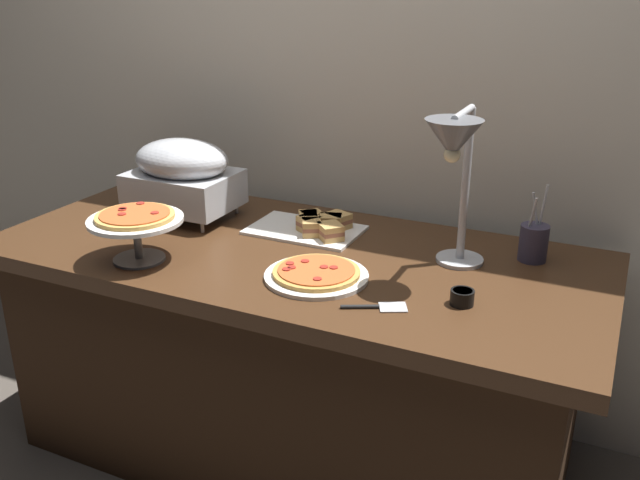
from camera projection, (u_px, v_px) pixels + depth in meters
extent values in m
plane|color=#4C443D|center=(295.00, 451.00, 2.40)|extent=(8.00, 8.00, 0.00)
cube|color=beige|center=(356.00, 84.00, 2.39)|extent=(4.40, 0.04, 2.40)
cube|color=#422816|center=(292.00, 258.00, 2.13)|extent=(1.90, 0.84, 0.05)
cube|color=black|center=(293.00, 363.00, 2.27)|extent=(1.75, 0.74, 0.71)
cylinder|color=#B7BABF|center=(133.00, 214.00, 2.38)|extent=(0.01, 0.01, 0.04)
cylinder|color=#B7BABF|center=(202.00, 227.00, 2.26)|extent=(0.01, 0.01, 0.04)
cylinder|color=#B7BABF|center=(171.00, 197.00, 2.56)|extent=(0.01, 0.01, 0.04)
cylinder|color=#B7BABF|center=(236.00, 208.00, 2.44)|extent=(0.01, 0.01, 0.04)
cube|color=#B7BABF|center=(184.00, 189.00, 2.38)|extent=(0.36, 0.27, 0.12)
ellipsoid|color=#B7BABF|center=(182.00, 160.00, 2.34)|extent=(0.34, 0.25, 0.14)
cylinder|color=#B7BABF|center=(459.00, 260.00, 2.04)|extent=(0.14, 0.14, 0.01)
cylinder|color=#B7BABF|center=(465.00, 186.00, 1.96)|extent=(0.02, 0.02, 0.45)
cylinder|color=#B7BABF|center=(463.00, 113.00, 1.80)|extent=(0.02, 0.18, 0.02)
cone|color=#595B60|center=(453.00, 139.00, 1.74)|extent=(0.15, 0.15, 0.10)
sphere|color=#F9EAB2|center=(452.00, 154.00, 1.76)|extent=(0.04, 0.04, 0.04)
cylinder|color=white|center=(316.00, 276.00, 1.93)|extent=(0.29, 0.29, 0.01)
cylinder|color=#C68E42|center=(316.00, 272.00, 1.92)|extent=(0.25, 0.25, 0.01)
cylinder|color=#C65628|center=(316.00, 270.00, 1.92)|extent=(0.22, 0.22, 0.00)
cylinder|color=maroon|center=(286.00, 269.00, 1.92)|extent=(0.02, 0.02, 0.00)
cylinder|color=maroon|center=(305.00, 261.00, 1.97)|extent=(0.02, 0.02, 0.00)
cylinder|color=maroon|center=(317.00, 279.00, 1.86)|extent=(0.02, 0.02, 0.00)
cylinder|color=maroon|center=(334.00, 268.00, 1.93)|extent=(0.02, 0.02, 0.00)
cylinder|color=maroon|center=(292.00, 267.00, 1.93)|extent=(0.02, 0.02, 0.00)
cylinder|color=maroon|center=(324.00, 267.00, 1.93)|extent=(0.02, 0.02, 0.00)
cylinder|color=maroon|center=(290.00, 263.00, 1.96)|extent=(0.02, 0.02, 0.00)
cylinder|color=#595B60|center=(138.00, 241.00, 2.03)|extent=(0.02, 0.02, 0.12)
cylinder|color=#595B60|center=(139.00, 259.00, 2.05)|extent=(0.15, 0.15, 0.01)
cylinder|color=white|center=(135.00, 220.00, 2.01)|extent=(0.28, 0.28, 0.01)
cylinder|color=gold|center=(135.00, 216.00, 2.00)|extent=(0.23, 0.23, 0.01)
cylinder|color=#C65628|center=(135.00, 214.00, 2.00)|extent=(0.20, 0.20, 0.00)
cylinder|color=maroon|center=(122.00, 214.00, 1.99)|extent=(0.02, 0.02, 0.00)
cylinder|color=maroon|center=(123.00, 209.00, 2.03)|extent=(0.02, 0.02, 0.00)
cylinder|color=maroon|center=(122.00, 210.00, 2.02)|extent=(0.02, 0.02, 0.00)
cylinder|color=maroon|center=(155.00, 213.00, 2.00)|extent=(0.02, 0.02, 0.00)
cylinder|color=maroon|center=(140.00, 203.00, 2.08)|extent=(0.02, 0.02, 0.00)
cube|color=white|center=(305.00, 230.00, 2.28)|extent=(0.36, 0.24, 0.01)
cube|color=tan|center=(330.00, 227.00, 2.26)|extent=(0.09, 0.08, 0.02)
cube|color=brown|center=(330.00, 222.00, 2.26)|extent=(0.09, 0.08, 0.01)
cube|color=tan|center=(331.00, 218.00, 2.25)|extent=(0.09, 0.08, 0.02)
cube|color=tan|center=(330.00, 236.00, 2.18)|extent=(0.10, 0.10, 0.02)
cube|color=brown|center=(330.00, 232.00, 2.18)|extent=(0.10, 0.10, 0.01)
cube|color=tan|center=(330.00, 227.00, 2.17)|extent=(0.10, 0.10, 0.02)
cube|color=tan|center=(309.00, 228.00, 2.25)|extent=(0.08, 0.09, 0.02)
cube|color=brown|center=(309.00, 223.00, 2.25)|extent=(0.08, 0.09, 0.01)
cube|color=tan|center=(309.00, 219.00, 2.24)|extent=(0.08, 0.09, 0.02)
cube|color=tan|center=(338.00, 225.00, 2.28)|extent=(0.09, 0.09, 0.02)
cube|color=brown|center=(338.00, 220.00, 2.28)|extent=(0.09, 0.09, 0.01)
cube|color=tan|center=(338.00, 216.00, 2.27)|extent=(0.09, 0.09, 0.02)
cube|color=tan|center=(312.00, 223.00, 2.30)|extent=(0.09, 0.09, 0.02)
cube|color=brown|center=(312.00, 219.00, 2.29)|extent=(0.09, 0.09, 0.01)
cube|color=tan|center=(312.00, 214.00, 2.28)|extent=(0.09, 0.09, 0.02)
cube|color=tan|center=(308.00, 224.00, 2.29)|extent=(0.09, 0.09, 0.02)
cube|color=brown|center=(308.00, 220.00, 2.28)|extent=(0.09, 0.09, 0.01)
cube|color=tan|center=(308.00, 215.00, 2.28)|extent=(0.09, 0.09, 0.02)
cube|color=tan|center=(311.00, 232.00, 2.22)|extent=(0.09, 0.09, 0.02)
cube|color=brown|center=(311.00, 227.00, 2.21)|extent=(0.09, 0.09, 0.01)
cube|color=tan|center=(311.00, 223.00, 2.21)|extent=(0.09, 0.09, 0.02)
cylinder|color=black|center=(462.00, 297.00, 1.77)|extent=(0.06, 0.06, 0.04)
cylinder|color=#562D14|center=(463.00, 291.00, 1.77)|extent=(0.05, 0.05, 0.01)
cylinder|color=#383347|center=(533.00, 243.00, 2.03)|extent=(0.08, 0.08, 0.11)
cylinder|color=#B7BABF|center=(536.00, 221.00, 2.02)|extent=(0.04, 0.02, 0.17)
cylinder|color=#B7BABF|center=(541.00, 217.00, 2.01)|extent=(0.02, 0.01, 0.20)
cylinder|color=#B7BABF|center=(530.00, 224.00, 2.00)|extent=(0.03, 0.02, 0.17)
cube|color=#B7BABF|center=(393.00, 307.00, 1.76)|extent=(0.09, 0.08, 0.00)
cylinder|color=black|center=(360.00, 307.00, 1.76)|extent=(0.09, 0.06, 0.01)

